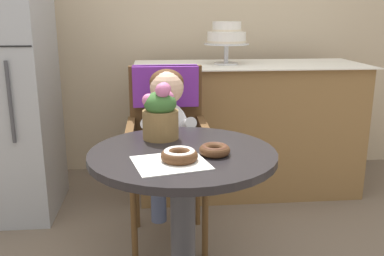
{
  "coord_description": "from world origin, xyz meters",
  "views": [
    {
      "loc": [
        -0.11,
        -1.54,
        1.23
      ],
      "look_at": [
        0.05,
        0.15,
        0.77
      ],
      "focal_mm": 39.85,
      "sensor_mm": 36.0,
      "label": 1
    }
  ],
  "objects": [
    {
      "name": "tiered_cake_stand",
      "position": [
        0.39,
        1.3,
        1.08
      ],
      "size": [
        0.3,
        0.3,
        0.28
      ],
      "color": "silver",
      "rests_on": "display_counter"
    },
    {
      "name": "wicker_chair",
      "position": [
        -0.04,
        0.7,
        0.64
      ],
      "size": [
        0.42,
        0.45,
        0.95
      ],
      "rotation": [
        0.0,
        0.0,
        0.03
      ],
      "color": "brown",
      "rests_on": "ground"
    },
    {
      "name": "display_counter",
      "position": [
        0.55,
        1.3,
        0.45
      ],
      "size": [
        1.56,
        0.62,
        0.9
      ],
      "color": "olive",
      "rests_on": "ground"
    },
    {
      "name": "cafe_table",
      "position": [
        0.0,
        0.0,
        0.51
      ],
      "size": [
        0.72,
        0.72,
        0.72
      ],
      "color": "black",
      "rests_on": "ground"
    },
    {
      "name": "flower_vase",
      "position": [
        -0.08,
        0.18,
        0.83
      ],
      "size": [
        0.15,
        0.15,
        0.24
      ],
      "color": "brown",
      "rests_on": "cafe_table"
    },
    {
      "name": "donut_mid",
      "position": [
        0.12,
        -0.06,
        0.74
      ],
      "size": [
        0.12,
        0.12,
        0.04
      ],
      "color": "#4C2D19",
      "rests_on": "cafe_table"
    },
    {
      "name": "paper_napkin",
      "position": [
        -0.05,
        -0.13,
        0.72
      ],
      "size": [
        0.29,
        0.27,
        0.0
      ],
      "primitive_type": "cube",
      "rotation": [
        0.0,
        0.0,
        0.23
      ],
      "color": "white",
      "rests_on": "cafe_table"
    },
    {
      "name": "donut_front",
      "position": [
        -0.02,
        -0.12,
        0.74
      ],
      "size": [
        0.13,
        0.13,
        0.04
      ],
      "color": "#4C2D19",
      "rests_on": "cafe_table"
    },
    {
      "name": "seated_child",
      "position": [
        -0.04,
        0.54,
        0.68
      ],
      "size": [
        0.27,
        0.32,
        0.73
      ],
      "color": "silver",
      "rests_on": "ground"
    }
  ]
}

